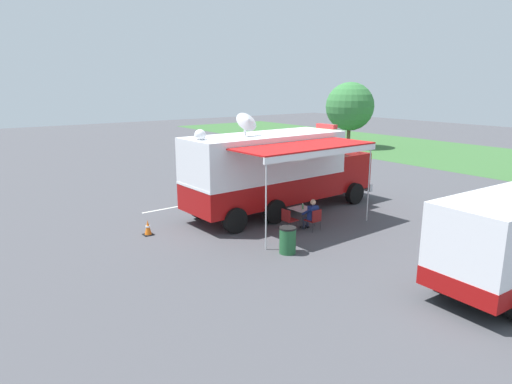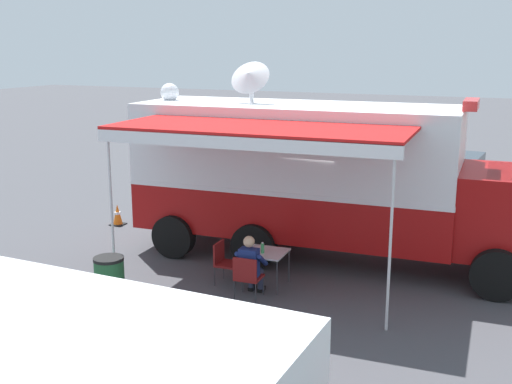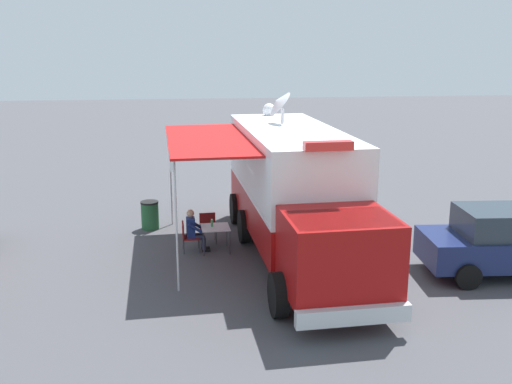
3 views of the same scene
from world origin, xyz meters
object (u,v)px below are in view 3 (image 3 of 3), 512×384
at_px(command_truck, 295,188).
at_px(folding_chair_at_table, 187,234).
at_px(water_bottle, 212,223).
at_px(car_behind_truck, 504,242).
at_px(folding_chair_beside_table, 208,225).
at_px(traffic_cone, 274,193).
at_px(trash_bin, 150,215).
at_px(folding_table, 215,229).
at_px(seated_responder, 194,230).

xyz_separation_m(command_truck, folding_chair_at_table, (2.97, -0.64, -1.43)).
relative_size(water_bottle, car_behind_truck, 0.05).
bearing_deg(car_behind_truck, folding_chair_beside_table, -25.56).
bearing_deg(command_truck, traffic_cone, -93.82).
xyz_separation_m(command_truck, trash_bin, (4.14, -2.97, -1.49)).
bearing_deg(folding_chair_at_table, folding_table, 175.86).
bearing_deg(car_behind_truck, seated_responder, -19.38).
relative_size(folding_chair_beside_table, seated_responder, 0.70).
relative_size(command_truck, water_bottle, 42.74).
distance_m(folding_table, traffic_cone, 6.02).
distance_m(command_truck, seated_responder, 3.14).
height_order(seated_responder, traffic_cone, seated_responder).
bearing_deg(car_behind_truck, command_truck, -22.66).
height_order(seated_responder, trash_bin, seated_responder).
distance_m(water_bottle, seated_responder, 0.55).
xyz_separation_m(seated_responder, car_behind_truck, (-7.86, 2.76, 0.23)).
bearing_deg(car_behind_truck, traffic_cone, -60.13).
bearing_deg(seated_responder, folding_chair_at_table, 2.10).
relative_size(seated_responder, car_behind_truck, 0.29).
xyz_separation_m(folding_table, folding_chair_beside_table, (0.18, -0.85, -0.16)).
xyz_separation_m(folding_table, water_bottle, (0.09, -0.04, 0.16)).
relative_size(water_bottle, traffic_cone, 0.39).
height_order(trash_bin, traffic_cone, trash_bin).
distance_m(seated_responder, trash_bin, 2.69).
xyz_separation_m(command_truck, seated_responder, (2.79, -0.65, -1.29)).
distance_m(folding_chair_at_table, seated_responder, 0.23).
bearing_deg(folding_chair_at_table, seated_responder, -177.90).
relative_size(folding_table, folding_chair_at_table, 0.95).
relative_size(traffic_cone, car_behind_truck, 0.13).
bearing_deg(folding_table, command_truck, 165.02).
xyz_separation_m(water_bottle, car_behind_truck, (-7.34, 2.74, 0.05)).
distance_m(water_bottle, car_behind_truck, 7.83).
xyz_separation_m(folding_chair_beside_table, seated_responder, (0.44, 0.78, 0.14)).
relative_size(folding_table, water_bottle, 3.70).
distance_m(command_truck, traffic_cone, 6.25).
bearing_deg(traffic_cone, car_behind_truck, 119.87).
relative_size(command_truck, folding_table, 11.55).
bearing_deg(folding_chair_beside_table, traffic_cone, -120.99).
xyz_separation_m(water_bottle, folding_chair_beside_table, (0.08, -0.81, -0.32)).
distance_m(water_bottle, trash_bin, 3.03).
bearing_deg(traffic_cone, trash_bin, 33.85).
relative_size(command_truck, folding_chair_beside_table, 11.00).
xyz_separation_m(folding_table, traffic_cone, (-2.58, -5.43, -0.39)).
bearing_deg(folding_table, car_behind_truck, 159.57).
bearing_deg(water_bottle, folding_chair_at_table, -1.77).
bearing_deg(traffic_cone, seated_responder, 59.29).
xyz_separation_m(trash_bin, traffic_cone, (-4.54, -3.05, -0.18)).
bearing_deg(command_truck, folding_chair_beside_table, -31.35).
xyz_separation_m(command_truck, water_bottle, (2.27, -0.62, -1.11)).
height_order(trash_bin, car_behind_truck, car_behind_truck).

